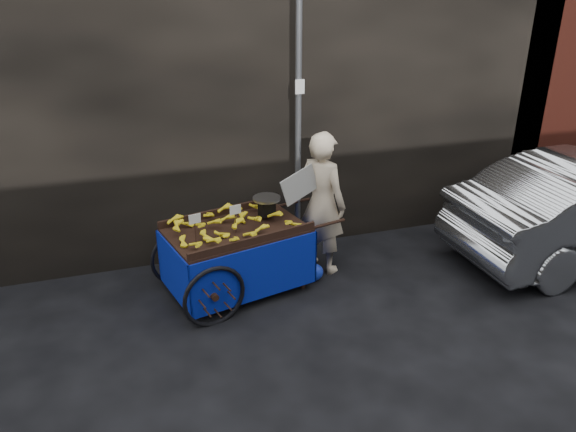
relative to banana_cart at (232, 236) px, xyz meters
name	(u,v)px	position (x,y,z in m)	size (l,w,h in m)	color
ground	(308,304)	(0.78, -0.61, -0.77)	(80.00, 80.00, 0.00)	black
building_wall	(276,62)	(1.17, 1.99, 1.73)	(13.50, 2.00, 5.00)	black
street_pole	(298,117)	(1.08, 0.69, 1.24)	(0.12, 0.10, 4.00)	slate
banana_cart	(232,236)	(0.00, 0.00, 0.00)	(2.45, 1.50, 1.24)	black
vendor	(322,203)	(1.25, 0.21, 0.20)	(1.02, 0.84, 1.92)	beige
plastic_bag	(314,272)	(1.04, -0.09, -0.65)	(0.26, 0.21, 0.23)	#1831B7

